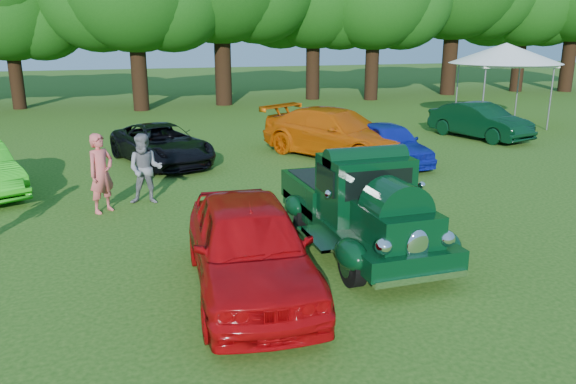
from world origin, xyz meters
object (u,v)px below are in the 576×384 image
object	(u,v)px
hero_pickup	(359,207)
back_car_green	(480,121)
spectator_grey	(145,169)
canopy_tent	(505,54)
red_convertible	(249,246)
back_car_blue	(389,143)
spectator_pink	(101,173)
back_car_black	(162,144)
back_car_orange	(336,133)

from	to	relation	value
hero_pickup	back_car_green	distance (m)	13.29
spectator_grey	canopy_tent	bearing A→B (deg)	39.10
red_convertible	back_car_blue	xyz separation A→B (m)	(6.51, 7.67, -0.12)
back_car_green	spectator_grey	distance (m)	14.15
hero_pickup	red_convertible	bearing A→B (deg)	-153.75
hero_pickup	red_convertible	distance (m)	2.77
hero_pickup	spectator_pink	bearing A→B (deg)	140.78
red_convertible	back_car_green	bearing A→B (deg)	46.28
back_car_green	spectator_grey	xyz separation A→B (m)	(-13.21, -5.04, 0.18)
back_car_green	canopy_tent	world-z (taller)	canopy_tent
hero_pickup	spectator_grey	bearing A→B (deg)	131.19
back_car_black	spectator_grey	world-z (taller)	spectator_grey
back_car_green	red_convertible	bearing A→B (deg)	-153.42
spectator_grey	back_car_orange	bearing A→B (deg)	42.89
back_car_orange	back_car_green	bearing A→B (deg)	-17.68
hero_pickup	back_car_green	xyz separation A→B (m)	(9.50, 9.29, -0.12)
spectator_pink	spectator_grey	bearing A→B (deg)	-19.22
canopy_tent	back_car_blue	bearing A→B (deg)	-147.17
spectator_pink	back_car_black	bearing A→B (deg)	29.09
spectator_grey	back_car_green	bearing A→B (deg)	34.72
red_convertible	back_car_black	xyz separation A→B (m)	(-0.44, 9.83, -0.15)
back_car_blue	back_car_green	bearing A→B (deg)	27.47
hero_pickup	canopy_tent	size ratio (longest dim) A/B	0.82
back_car_black	back_car_green	xyz separation A→B (m)	(12.42, 0.68, 0.07)
back_car_blue	spectator_grey	distance (m)	8.06
canopy_tent	red_convertible	bearing A→B (deg)	-138.72
red_convertible	spectator_pink	bearing A→B (deg)	118.88
spectator_grey	back_car_blue	bearing A→B (deg)	29.70
red_convertible	back_car_black	size ratio (longest dim) A/B	1.01
back_car_black	spectator_grey	size ratio (longest dim) A/B	2.59
back_car_green	canopy_tent	bearing A→B (deg)	26.63
red_convertible	back_car_green	world-z (taller)	red_convertible
back_car_blue	back_car_green	size ratio (longest dim) A/B	0.91
back_car_green	canopy_tent	xyz separation A→B (m)	(2.93, 2.58, 2.46)
red_convertible	canopy_tent	world-z (taller)	canopy_tent
hero_pickup	back_car_black	bearing A→B (deg)	108.75
back_car_blue	spectator_pink	xyz separation A→B (m)	(-8.76, -2.59, 0.28)
back_car_orange	spectator_pink	distance (m)	8.52
hero_pickup	back_car_green	world-z (taller)	hero_pickup
red_convertible	back_car_orange	xyz separation A→B (m)	(5.27, 9.09, 0.03)
spectator_grey	back_car_black	bearing A→B (deg)	93.52
red_convertible	canopy_tent	bearing A→B (deg)	46.29
hero_pickup	back_car_black	size ratio (longest dim) A/B	1.06
hero_pickup	back_car_orange	size ratio (longest dim) A/B	0.86
back_car_black	canopy_tent	xyz separation A→B (m)	(15.35, 3.26, 2.53)
spectator_pink	spectator_grey	distance (m)	1.09
back_car_orange	spectator_grey	size ratio (longest dim) A/B	3.20
red_convertible	spectator_pink	size ratio (longest dim) A/B	2.43
back_car_green	spectator_grey	size ratio (longest dim) A/B	2.42
back_car_orange	spectator_grey	world-z (taller)	spectator_grey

